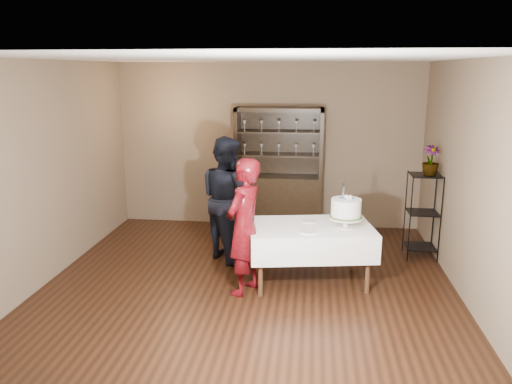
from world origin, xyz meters
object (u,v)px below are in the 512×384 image
at_px(cake, 346,210).
at_px(potted_plant, 431,160).
at_px(woman, 244,227).
at_px(cake_table, 310,239).
at_px(man, 227,198).
at_px(plant_etagere, 423,212).
at_px(china_hutch, 279,190).

xyz_separation_m(cake, potted_plant, (1.17, 1.05, 0.43)).
bearing_deg(potted_plant, woman, -149.53).
bearing_deg(cake_table, man, 147.31).
bearing_deg(woman, man, -136.19).
relative_size(cake_table, cake, 2.93).
height_order(cake_table, man, man).
relative_size(plant_etagere, cake_table, 0.74).
xyz_separation_m(plant_etagere, man, (-2.69, -0.33, 0.21)).
distance_m(plant_etagere, cake_table, 1.88).
distance_m(plant_etagere, man, 2.72).
bearing_deg(china_hutch, potted_plant, -27.29).
bearing_deg(man, plant_etagere, -125.61).
xyz_separation_m(cake_table, woman, (-0.76, -0.35, 0.24)).
height_order(woman, potted_plant, woman).
height_order(china_hutch, potted_plant, china_hutch).
bearing_deg(china_hutch, cake, -66.01).
distance_m(woman, man, 1.16).
relative_size(woman, man, 0.94).
distance_m(china_hutch, cake_table, 2.19).
bearing_deg(cake_table, woman, -155.25).
relative_size(china_hutch, man, 1.17).
xyz_separation_m(china_hutch, cake, (0.95, -2.14, 0.29)).
bearing_deg(cake_table, cake, -2.57).
height_order(cake, potted_plant, potted_plant).
relative_size(china_hutch, woman, 1.24).
bearing_deg(cake_table, potted_plant, 33.01).
relative_size(china_hutch, cake, 3.64).
bearing_deg(man, cake, -158.48).
xyz_separation_m(china_hutch, man, (-0.61, -1.38, 0.19)).
distance_m(woman, potted_plant, 2.78).
height_order(plant_etagere, cake_table, plant_etagere).
bearing_deg(man, china_hutch, -66.50).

